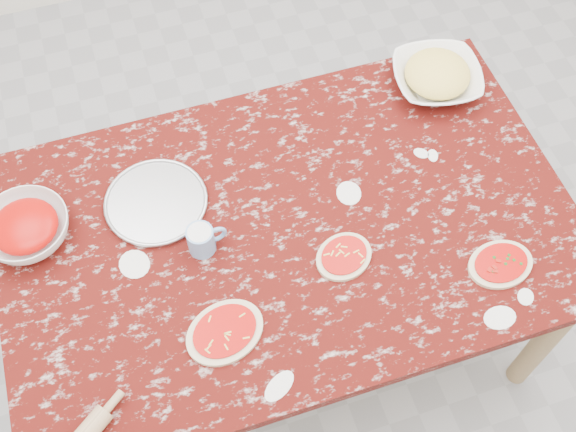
# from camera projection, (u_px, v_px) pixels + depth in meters

# --- Properties ---
(ground) EXTENTS (4.00, 4.00, 0.00)m
(ground) POSITION_uv_depth(u_px,v_px,m) (288.00, 328.00, 2.60)
(ground) COLOR gray
(worktable) EXTENTS (1.60, 1.00, 0.75)m
(worktable) POSITION_uv_depth(u_px,v_px,m) (288.00, 240.00, 2.03)
(worktable) COLOR #3D0A07
(worktable) RESTS_ON ground
(pizza_tray) EXTENTS (0.37, 0.37, 0.01)m
(pizza_tray) POSITION_uv_depth(u_px,v_px,m) (156.00, 203.00, 1.99)
(pizza_tray) COLOR #B2B2B7
(pizza_tray) RESTS_ON worktable
(sauce_bowl) EXTENTS (0.27, 0.27, 0.08)m
(sauce_bowl) POSITION_uv_depth(u_px,v_px,m) (27.00, 229.00, 1.91)
(sauce_bowl) COLOR white
(sauce_bowl) RESTS_ON worktable
(cheese_bowl) EXTENTS (0.32, 0.32, 0.07)m
(cheese_bowl) POSITION_uv_depth(u_px,v_px,m) (436.00, 78.00, 2.20)
(cheese_bowl) COLOR white
(cheese_bowl) RESTS_ON worktable
(flour_mug) EXTENTS (0.11, 0.07, 0.09)m
(flour_mug) POSITION_uv_depth(u_px,v_px,m) (202.00, 239.00, 1.88)
(flour_mug) COLOR #719FD5
(flour_mug) RESTS_ON worktable
(pizza_left) EXTENTS (0.25, 0.22, 0.02)m
(pizza_left) POSITION_uv_depth(u_px,v_px,m) (225.00, 332.00, 1.78)
(pizza_left) COLOR beige
(pizza_left) RESTS_ON worktable
(pizza_mid) EXTENTS (0.20, 0.19, 0.02)m
(pizza_mid) POSITION_uv_depth(u_px,v_px,m) (344.00, 256.00, 1.90)
(pizza_mid) COLOR beige
(pizza_mid) RESTS_ON worktable
(pizza_right) EXTENTS (0.19, 0.15, 0.02)m
(pizza_right) POSITION_uv_depth(u_px,v_px,m) (500.00, 264.00, 1.89)
(pizza_right) COLOR beige
(pizza_right) RESTS_ON worktable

